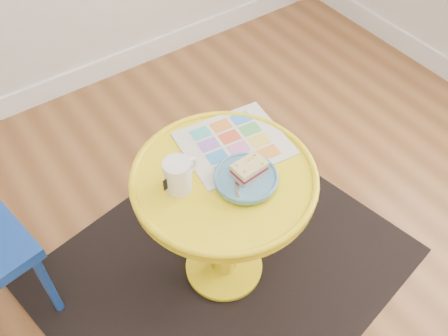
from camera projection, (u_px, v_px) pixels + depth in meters
rug at (224, 267)px, 1.98m from camera, size 1.48×1.32×0.01m
side_table at (224, 207)px, 1.68m from camera, size 0.59×0.59×0.56m
newspaper at (234, 143)px, 1.66m from camera, size 0.37×0.32×0.01m
mug at (178, 175)px, 1.49m from camera, size 0.12×0.08×0.11m
plate at (246, 178)px, 1.53m from camera, size 0.20×0.20×0.02m
cake_slice at (249, 169)px, 1.52m from camera, size 0.10×0.07×0.04m
fork at (237, 181)px, 1.51m from camera, size 0.09×0.13×0.00m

